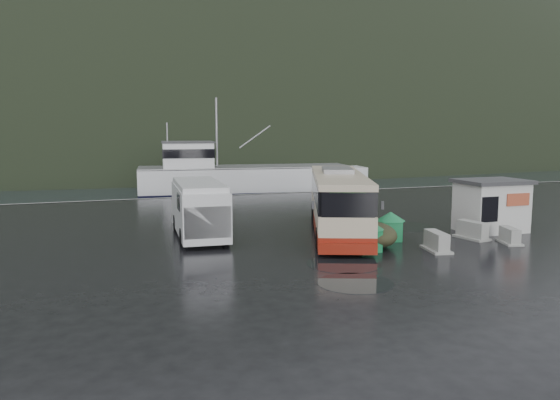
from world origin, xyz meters
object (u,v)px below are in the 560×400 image
object	(u,v)px
white_van	(200,237)
fishing_trawler	(246,184)
dome_tent	(374,246)
jersey_barrier_b	(472,239)
ticket_kiosk	(490,231)
jersey_barrier_c	(509,243)
waste_bin_left	(390,240)
coach_bus	(338,232)
waste_bin_right	(367,251)
jersey_barrier_a	(436,251)

from	to	relation	value
white_van	fishing_trawler	distance (m)	25.89
dome_tent	jersey_barrier_b	size ratio (longest dim) A/B	1.63
ticket_kiosk	jersey_barrier_c	bearing A→B (deg)	-113.43
waste_bin_left	jersey_barrier_b	distance (m)	4.21
coach_bus	white_van	distance (m)	7.28
waste_bin_right	jersey_barrier_a	bearing A→B (deg)	-18.30
waste_bin_left	coach_bus	bearing A→B (deg)	119.37
coach_bus	waste_bin_left	distance (m)	3.15
jersey_barrier_c	fishing_trawler	bearing A→B (deg)	98.28
coach_bus	waste_bin_left	bearing A→B (deg)	-39.28
dome_tent	ticket_kiosk	size ratio (longest dim) A/B	0.81
ticket_kiosk	dome_tent	bearing A→B (deg)	-169.75
waste_bin_right	ticket_kiosk	size ratio (longest dim) A/B	0.41
waste_bin_left	jersey_barrier_a	xyz separation A→B (m)	(0.78, -2.71, 0.00)
white_van	fishing_trawler	world-z (taller)	fishing_trawler
dome_tent	fishing_trawler	world-z (taller)	fishing_trawler
ticket_kiosk	jersey_barrier_b	size ratio (longest dim) A/B	2.02
white_van	ticket_kiosk	bearing A→B (deg)	-9.53
jersey_barrier_b	jersey_barrier_c	bearing A→B (deg)	-57.21
jersey_barrier_a	ticket_kiosk	bearing A→B (deg)	28.81
waste_bin_left	jersey_barrier_b	world-z (taller)	waste_bin_left
white_van	jersey_barrier_c	xyz separation A→B (m)	(13.76, -6.57, 0.00)
jersey_barrier_a	jersey_barrier_c	distance (m)	4.29
ticket_kiosk	jersey_barrier_b	distance (m)	2.64
waste_bin_left	white_van	bearing A→B (deg)	155.00
ticket_kiosk	coach_bus	bearing A→B (deg)	163.96
dome_tent	white_van	bearing A→B (deg)	145.52
waste_bin_left	dome_tent	bearing A→B (deg)	-146.56
white_van	waste_bin_left	xyz separation A→B (m)	(8.70, -4.06, 0.00)
coach_bus	jersey_barrier_c	size ratio (longest dim) A/B	7.87
dome_tent	jersey_barrier_c	world-z (taller)	dome_tent
white_van	jersey_barrier_a	size ratio (longest dim) A/B	3.89
ticket_kiosk	jersey_barrier_b	world-z (taller)	ticket_kiosk
jersey_barrier_a	jersey_barrier_c	xyz separation A→B (m)	(4.28, 0.20, 0.00)
dome_tent	jersey_barrier_b	bearing A→B (deg)	-0.60
fishing_trawler	white_van	bearing A→B (deg)	-104.46
dome_tent	fishing_trawler	size ratio (longest dim) A/B	0.12
waste_bin_left	ticket_kiosk	distance (m)	6.36
waste_bin_left	waste_bin_right	bearing A→B (deg)	-141.95
jersey_barrier_b	fishing_trawler	size ratio (longest dim) A/B	0.07
coach_bus	dome_tent	xyz separation A→B (m)	(0.12, -3.68, 0.00)
coach_bus	fishing_trawler	world-z (taller)	fishing_trawler
white_van	waste_bin_right	size ratio (longest dim) A/B	4.65
jersey_barrier_b	ticket_kiosk	bearing A→B (deg)	30.95
jersey_barrier_b	waste_bin_right	bearing A→B (deg)	-173.44
jersey_barrier_b	jersey_barrier_a	bearing A→B (deg)	-152.70
dome_tent	jersey_barrier_c	bearing A→B (deg)	-13.61
waste_bin_right	dome_tent	size ratio (longest dim) A/B	0.51
coach_bus	white_van	bearing A→B (deg)	-169.06
coach_bus	dome_tent	bearing A→B (deg)	-66.78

